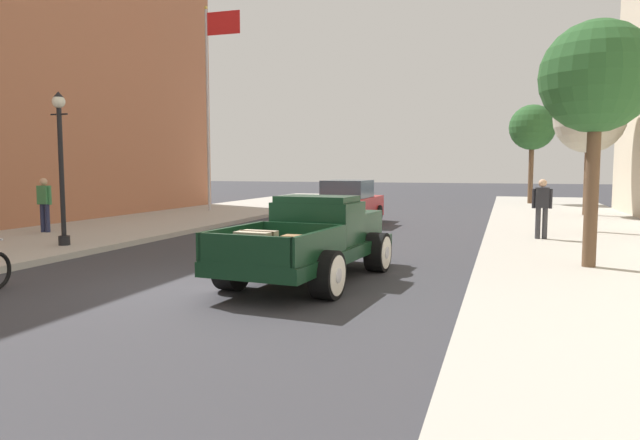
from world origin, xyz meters
The scene contains 11 objects.
ground_plane centered at (0.00, 0.00, 0.00)m, with size 140.00×140.00×0.00m, color #333338.
hotrod_truck_dark_green centered at (1.61, 1.59, 0.75)m, with size 2.48×5.04×1.58m.
car_background_red centered at (-0.46, 11.71, 0.77)m, with size 1.91×4.32×1.65m.
pedestrian_sidewalk_left centered at (-8.28, 5.22, 1.09)m, with size 0.53×0.22×1.65m.
pedestrian_sidewalk_right centered at (6.03, 8.12, 1.09)m, with size 0.53×0.22×1.65m.
street_lamp_near centered at (-5.59, 2.99, 2.39)m, with size 0.50×0.32×3.85m.
flagpole centered at (-7.70, 14.79, 5.77)m, with size 1.74×0.16×9.16m.
street_tree_nearest centered at (6.68, 3.63, 3.83)m, with size 2.16×2.16×4.81m.
street_tree_second centered at (7.57, 10.49, 4.80)m, with size 2.98×2.98×6.16m.
street_tree_third centered at (8.24, 17.17, 4.10)m, with size 2.83×2.83×5.38m.
street_tree_farthest centered at (6.35, 24.66, 4.24)m, with size 2.44×2.44×5.35m.
Camera 1 is at (5.05, -8.82, 2.13)m, focal length 32.32 mm.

